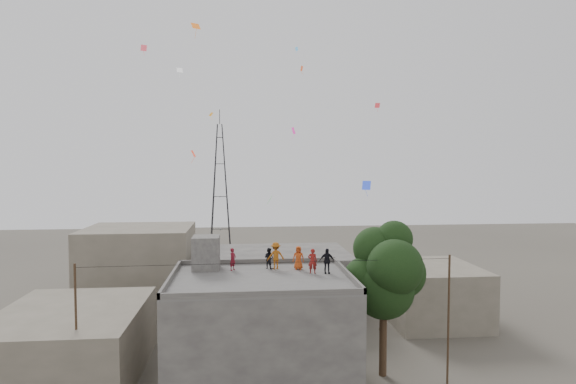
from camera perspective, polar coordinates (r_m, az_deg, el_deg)
name	(u,v)px	position (r m, az deg, el deg)	size (l,w,h in m)	color
ground	(261,384)	(29.33, -3.21, -21.80)	(140.00, 140.00, 0.00)	#4A443C
main_building	(261,331)	(28.18, -3.23, -16.17)	(10.00, 8.00, 6.10)	#464341
parapet	(261,275)	(27.29, -3.25, -9.81)	(10.00, 8.00, 0.30)	#464341
stair_head_box	(206,253)	(29.72, -9.68, -7.10)	(1.60, 1.80, 2.00)	#464341
neighbor_west	(71,344)	(31.99, -24.33, -16.05)	(8.00, 10.00, 4.00)	#655E4F
neighbor_north	(278,281)	(41.86, -1.22, -10.48)	(12.00, 9.00, 5.00)	#464341
neighbor_northwest	(139,267)	(44.40, -17.24, -8.51)	(9.00, 8.00, 7.00)	#655E4F
neighbor_east	(431,293)	(40.82, 16.63, -11.40)	(7.00, 8.00, 4.40)	#655E4F
tree	(386,273)	(29.11, 11.55, -9.34)	(4.90, 4.60, 9.10)	black
utility_line	(271,325)	(26.77, -2.02, -15.46)	(20.12, 0.62, 7.40)	black
transmission_tower	(220,190)	(66.72, -8.04, 0.29)	(2.97, 2.97, 20.01)	black
person_red_adult	(313,261)	(28.24, 2.92, -8.17)	(0.53, 0.35, 1.46)	maroon
person_orange_child	(298,258)	(29.27, 1.24, -7.80)	(0.69, 0.45, 1.42)	#BB4315
person_dark_child	(269,258)	(29.53, -2.28, -7.85)	(0.62, 0.48, 1.27)	black
person_dark_adult	(327,261)	(28.28, 4.62, -8.15)	(0.86, 0.36, 1.47)	black
person_orange_adult	(276,256)	(29.35, -1.47, -7.56)	(1.05, 0.60, 1.63)	#9C4F11
person_red_child	(233,259)	(29.24, -6.56, -7.92)	(0.48, 0.32, 1.33)	maroon
kites	(266,114)	(34.00, -2.63, 9.19)	(16.70, 17.52, 12.66)	red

